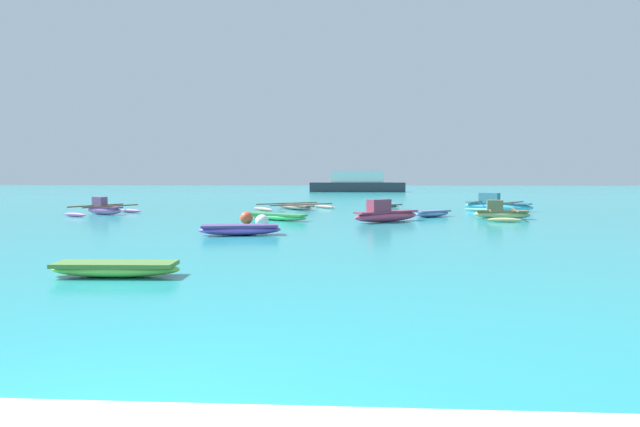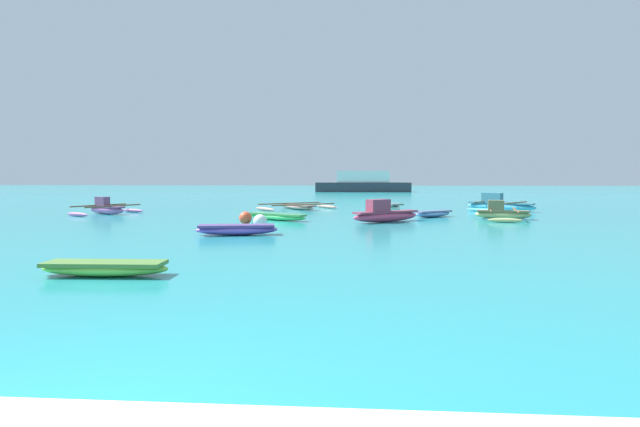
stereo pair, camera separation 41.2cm
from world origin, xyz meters
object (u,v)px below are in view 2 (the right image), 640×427
Objects in this scene: moored_boat_6 at (277,216)px; moored_boat_4 at (384,206)px; moored_boat_9 at (502,213)px; mooring_buoy_0 at (260,221)px; moored_boat_2 at (105,268)px; moored_boat_8 at (499,205)px; moored_boat_7 at (297,207)px; distant_ferry at (363,183)px; moored_boat_0 at (385,214)px; mooring_buoy_1 at (246,218)px; moored_boat_5 at (106,209)px; moored_boat_1 at (237,229)px; moored_boat_3 at (433,213)px.

moored_boat_4 is at bearing 84.60° from moored_boat_6.
mooring_buoy_0 is at bearing -142.82° from moored_boat_9.
moored_boat_2 is 0.61× the size of moored_boat_8.
moored_boat_7 is 1.21× the size of moored_boat_8.
moored_boat_9 is 0.31× the size of distant_ferry.
moored_boat_7 is 9.67× the size of mooring_buoy_0.
moored_boat_0 is 6.06× the size of mooring_buoy_0.
mooring_buoy_1 is (0.36, 10.87, 0.10)m from moored_boat_2.
moored_boat_6 is 10.37m from moored_boat_9.
moored_boat_6 is 5.84× the size of mooring_buoy_1.
distant_ferry is at bearing 82.33° from moored_boat_2.
moored_boat_0 is 13.79m from moored_boat_2.
moored_boat_9 reaches higher than moored_boat_2.
mooring_buoy_0 is (9.46, -6.49, -0.04)m from moored_boat_5.
moored_boat_4 is at bearing 45.17° from moored_boat_7.
moored_boat_4 reaches higher than moored_boat_7.
moored_boat_2 is 20.72m from moored_boat_7.
moored_boat_5 is 7.48× the size of mooring_buoy_0.
mooring_buoy_1 reaches higher than moored_boat_7.
mooring_buoy_1 is at bearing -84.19° from moored_boat_6.
distant_ferry is (-0.31, 45.97, 0.79)m from moored_boat_0.
mooring_buoy_0 reaches higher than moored_boat_2.
moored_boat_6 is (-4.81, 0.58, -0.17)m from moored_boat_0.
moored_boat_6 is at bearing 88.63° from mooring_buoy_0.
moored_boat_2 is at bearing -36.65° from moored_boat_5.
moored_boat_9 is 11.73m from mooring_buoy_1.
moored_boat_7 is at bearing 77.88° from moored_boat_1.
moored_boat_1 is at bearing -133.71° from moored_boat_9.
distant_ferry is at bearing 57.45° from moored_boat_3.
moored_boat_7 is (1.32, 20.68, 0.01)m from moored_boat_2.
moored_boat_4 is at bearing -88.93° from distant_ferry.
moored_boat_3 is 4.10× the size of mooring_buoy_1.
moored_boat_6 is 0.74× the size of moored_boat_8.
mooring_buoy_1 is (-12.82, -9.31, -0.06)m from moored_boat_8.
moored_boat_5 is 0.99× the size of moored_boat_9.
moored_boat_1 is 12.86m from moored_boat_9.
moored_boat_9 is 7.42× the size of mooring_buoy_1.
moored_boat_9 reaches higher than moored_boat_4.
moored_boat_3 is 0.52× the size of moored_boat_8.
mooring_buoy_0 is at bearing 173.79° from moored_boat_0.
moored_boat_5 is 7.34× the size of mooring_buoy_1.
moored_boat_7 is at bearing 89.62° from mooring_buoy_0.
moored_boat_1 is 0.68× the size of moored_boat_8.
moored_boat_1 is 1.29× the size of moored_boat_3.
moored_boat_8 is 7.99× the size of mooring_buoy_0.
moored_boat_7 is 11.24m from mooring_buoy_0.
mooring_buoy_1 reaches higher than moored_boat_3.
mooring_buoy_0 reaches higher than moored_boat_6.
moored_boat_7 reaches higher than moored_boat_3.
mooring_buoy_0 reaches higher than moored_boat_4.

